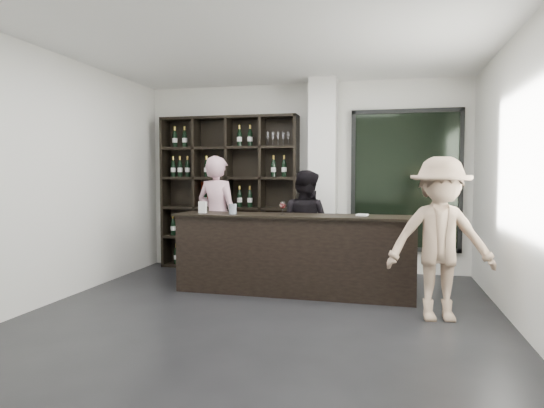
% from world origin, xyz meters
% --- Properties ---
extents(floor, '(5.00, 5.50, 0.01)m').
position_xyz_m(floor, '(0.00, 0.00, -0.01)').
color(floor, black).
rests_on(floor, ground).
extents(wine_shelf, '(2.20, 0.35, 2.40)m').
position_xyz_m(wine_shelf, '(-1.15, 2.57, 1.20)').
color(wine_shelf, black).
rests_on(wine_shelf, floor).
extents(structural_column, '(0.40, 0.40, 2.90)m').
position_xyz_m(structural_column, '(0.35, 2.47, 1.45)').
color(structural_column, silver).
rests_on(structural_column, floor).
extents(glass_panel, '(1.60, 0.08, 2.10)m').
position_xyz_m(glass_panel, '(1.55, 2.69, 1.40)').
color(glass_panel, black).
rests_on(glass_panel, floor).
extents(tasting_counter, '(3.02, 0.63, 0.99)m').
position_xyz_m(tasting_counter, '(0.15, 1.14, 0.50)').
color(tasting_counter, black).
rests_on(tasting_counter, floor).
extents(taster_pink, '(0.72, 0.56, 1.76)m').
position_xyz_m(taster_pink, '(-1.10, 1.85, 0.88)').
color(taster_pink, '#CE9BA8').
rests_on(taster_pink, floor).
extents(taster_black, '(0.91, 0.82, 1.55)m').
position_xyz_m(taster_black, '(0.18, 1.85, 0.77)').
color(taster_black, black).
rests_on(taster_black, floor).
extents(customer, '(1.15, 0.76, 1.66)m').
position_xyz_m(customer, '(1.80, 0.40, 0.83)').
color(customer, '#9A7E64').
rests_on(customer, floor).
extents(wine_glass, '(0.08, 0.08, 0.18)m').
position_xyz_m(wine_glass, '(0.01, 1.15, 1.08)').
color(wine_glass, white).
rests_on(wine_glass, tasting_counter).
extents(spit_cup, '(0.12, 0.12, 0.13)m').
position_xyz_m(spit_cup, '(-0.62, 1.07, 1.05)').
color(spit_cup, silver).
rests_on(spit_cup, tasting_counter).
extents(napkin_stack, '(0.15, 0.15, 0.02)m').
position_xyz_m(napkin_stack, '(0.98, 1.16, 1.00)').
color(napkin_stack, white).
rests_on(napkin_stack, tasting_counter).
extents(card_stand, '(0.11, 0.06, 0.15)m').
position_xyz_m(card_stand, '(-1.05, 1.15, 1.07)').
color(card_stand, white).
rests_on(card_stand, tasting_counter).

